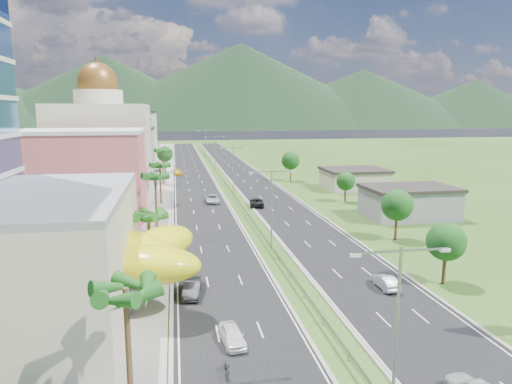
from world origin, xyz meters
TOP-DOWN VIEW (x-y plane):
  - ground at (0.00, 0.00)m, footprint 500.00×500.00m
  - road_left at (-7.50, 90.00)m, footprint 11.00×260.00m
  - road_right at (7.50, 90.00)m, footprint 11.00×260.00m
  - sidewalk_left at (-17.00, 90.00)m, footprint 7.00×260.00m
  - median_guardrail at (0.00, 71.99)m, footprint 0.10×216.06m
  - streetlight_median_a at (0.00, -25.00)m, footprint 6.04×0.25m
  - streetlight_median_b at (0.00, 10.00)m, footprint 6.04×0.25m
  - streetlight_median_c at (0.00, 50.00)m, footprint 6.04×0.25m
  - streetlight_median_d at (0.00, 95.00)m, footprint 6.04×0.25m
  - streetlight_median_e at (0.00, 140.00)m, footprint 6.04×0.25m
  - lime_canopy at (-20.00, -4.00)m, footprint 18.00×15.00m
  - pink_shophouse at (-28.00, 32.00)m, footprint 20.00×15.00m
  - domed_building at (-28.00, 55.00)m, footprint 20.00×20.00m
  - midrise_grey at (-27.00, 80.00)m, footprint 16.00×15.00m
  - midrise_beige at (-27.00, 102.00)m, footprint 16.00×15.00m
  - midrise_white at (-27.00, 125.00)m, footprint 16.00×15.00m
  - shed_near at (28.00, 25.00)m, footprint 15.00×10.00m
  - shed_far at (30.00, 55.00)m, footprint 14.00×12.00m
  - palm_tree_a at (-15.50, -22.00)m, footprint 3.60×3.60m
  - palm_tree_b at (-15.50, 2.00)m, footprint 3.60×3.60m
  - palm_tree_c at (-15.50, 22.00)m, footprint 3.60×3.60m
  - palm_tree_d at (-15.50, 45.00)m, footprint 3.60×3.60m
  - palm_tree_e at (-15.50, 70.00)m, footprint 3.60×3.60m
  - leafy_tree_lfar at (-15.50, 95.00)m, footprint 4.90×4.90m
  - leafy_tree_ra at (16.00, -5.00)m, footprint 4.20×4.20m
  - leafy_tree_rb at (19.00, 12.00)m, footprint 4.55×4.55m
  - leafy_tree_rc at (22.00, 40.00)m, footprint 3.85×3.85m
  - leafy_tree_rd at (18.00, 70.00)m, footprint 4.90×4.90m
  - mountain_ridge at (60.00, 450.00)m, footprint 860.00×140.00m
  - car_white_near_left at (-8.31, -13.93)m, footprint 2.15×4.33m
  - car_dark_left at (-11.14, -3.45)m, footprint 2.21×4.99m
  - car_silver_mid_left at (-5.21, 44.09)m, footprint 2.85×5.94m
  - car_yellow_far_left at (-11.68, 87.33)m, footprint 2.57×5.44m
  - car_silver_right at (9.14, -5.11)m, footprint 1.54×4.31m
  - car_dark_far_right at (3.20, 39.10)m, footprint 3.40×6.06m
  - motorcycle at (-9.29, -18.28)m, footprint 0.71×2.10m

SIDE VIEW (x-z plane):
  - ground at x=0.00m, z-range 0.00..0.00m
  - mountain_ridge at x=60.00m, z-range -45.00..45.00m
  - road_left at x=-7.50m, z-range 0.00..0.04m
  - road_right at x=7.50m, z-range 0.00..0.04m
  - sidewalk_left at x=-17.00m, z-range 0.00..0.12m
  - median_guardrail at x=0.00m, z-range 0.24..1.00m
  - motorcycle at x=-9.29m, z-range 0.04..1.37m
  - car_silver_right at x=9.14m, z-range 0.04..1.45m
  - car_white_near_left at x=-8.31m, z-range 0.04..1.46m
  - car_yellow_far_left at x=-11.68m, z-range 0.04..1.57m
  - car_dark_left at x=-11.14m, z-range 0.04..1.63m
  - car_dark_far_right at x=3.20m, z-range 0.04..1.64m
  - car_silver_mid_left at x=-5.21m, z-range 0.04..1.67m
  - shed_far at x=30.00m, z-range 0.00..4.40m
  - shed_near at x=28.00m, z-range 0.00..5.00m
  - leafy_tree_rc at x=22.00m, z-range 1.21..7.54m
  - leafy_tree_ra at x=16.00m, z-range 1.33..8.23m
  - lime_canopy at x=-20.00m, z-range 1.29..8.69m
  - leafy_tree_rb at x=19.00m, z-range 1.44..8.92m
  - leafy_tree_lfar at x=-15.50m, z-range 1.55..9.60m
  - leafy_tree_rd at x=18.00m, z-range 1.55..9.60m
  - midrise_beige at x=-27.00m, z-range 0.00..13.00m
  - streetlight_median_a at x=0.00m, z-range 1.25..12.25m
  - streetlight_median_b at x=0.00m, z-range 1.25..12.25m
  - streetlight_median_c at x=0.00m, z-range 1.25..12.25m
  - streetlight_median_d at x=0.00m, z-range 1.25..12.25m
  - streetlight_median_e at x=0.00m, z-range 1.25..12.25m
  - palm_tree_b at x=-15.50m, z-range 3.01..11.11m
  - pink_shophouse at x=-28.00m, z-range 0.00..15.00m
  - palm_tree_d at x=-15.50m, z-range 3.24..11.84m
  - midrise_grey at x=-27.00m, z-range 0.00..16.00m
  - palm_tree_a at x=-15.50m, z-range 3.47..12.57m
  - palm_tree_e at x=-15.50m, z-range 3.61..13.01m
  - palm_tree_c at x=-15.50m, z-range 3.70..13.30m
  - midrise_white at x=-27.00m, z-range 0.00..18.00m
  - domed_building at x=-28.00m, z-range -3.00..25.70m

